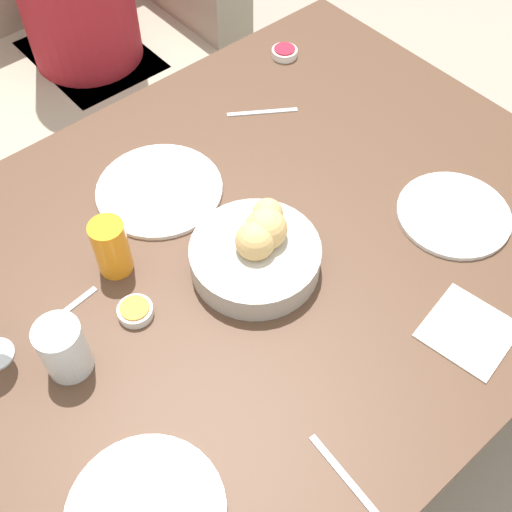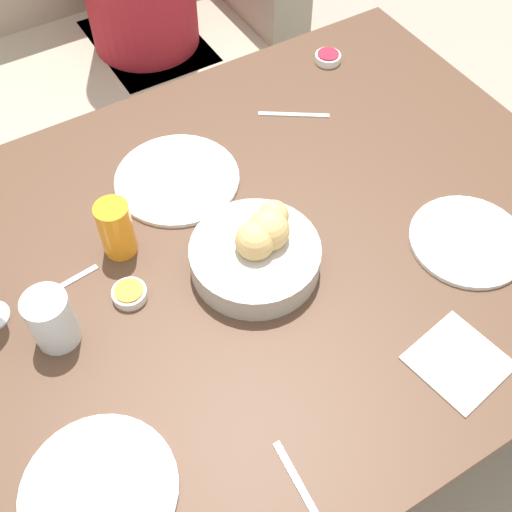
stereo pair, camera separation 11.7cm
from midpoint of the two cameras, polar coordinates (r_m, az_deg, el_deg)
ground_plane at (r=1.82m, az=-2.71°, el=-13.42°), size 10.00×10.00×0.00m
dining_table at (r=1.27m, az=-3.77°, el=-2.12°), size 1.44×1.05×0.70m
seated_person at (r=2.10m, az=-16.68°, el=18.65°), size 0.33×0.43×1.27m
bread_basket at (r=1.16m, az=-2.72°, el=0.32°), size 0.24×0.24×0.12m
plate_near_right at (r=1.31m, az=14.75°, el=3.44°), size 0.22×0.22×0.01m
plate_far_center at (r=1.33m, az=-11.09°, el=5.65°), size 0.26×0.26×0.01m
juice_glass at (r=1.19m, az=-15.53°, el=0.55°), size 0.06×0.06×0.12m
water_tumbler at (r=1.10m, az=-19.71°, el=-7.96°), size 0.08×0.08×0.11m
jam_bowl_berry at (r=1.64m, az=0.43°, el=17.56°), size 0.06×0.06×0.02m
jam_bowl_honey at (r=1.16m, az=-13.55°, el=-4.97°), size 0.06×0.06×0.02m
fork_silver at (r=1.48m, az=-1.73°, el=12.55°), size 0.14×0.10×0.00m
knife_silver at (r=1.01m, az=4.60°, el=-19.33°), size 0.02×0.16×0.00m
spoon_coffee at (r=1.20m, az=-19.02°, el=-4.65°), size 0.12×0.02×0.00m
napkin at (r=1.16m, az=15.64°, el=-6.64°), size 0.16×0.16×0.00m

